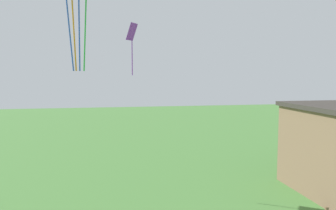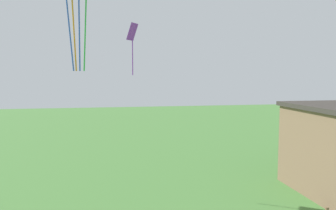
# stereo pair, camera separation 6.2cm
# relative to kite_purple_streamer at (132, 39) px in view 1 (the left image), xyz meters

# --- Properties ---
(kite_purple_streamer) EXTENTS (0.70, 0.77, 2.81)m
(kite_purple_streamer) POSITION_rel_kite_purple_streamer_xyz_m (0.00, 0.00, 0.00)
(kite_purple_streamer) COLOR purple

